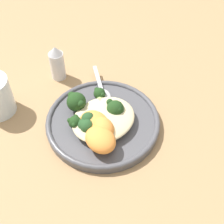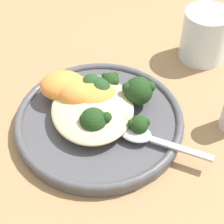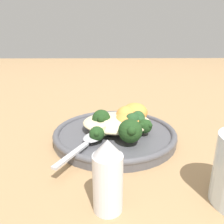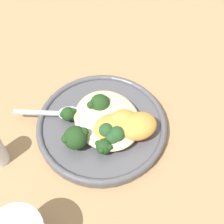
# 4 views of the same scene
# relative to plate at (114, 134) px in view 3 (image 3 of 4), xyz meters

# --- Properties ---
(ground_plane) EXTENTS (4.00, 4.00, 0.00)m
(ground_plane) POSITION_rel_plate_xyz_m (0.01, -0.01, -0.01)
(ground_plane) COLOR #9E7A51
(plate) EXTENTS (0.24, 0.24, 0.02)m
(plate) POSITION_rel_plate_xyz_m (0.00, 0.00, 0.00)
(plate) COLOR #4C4C51
(plate) RESTS_ON ground_plane
(quinoa_mound) EXTENTS (0.14, 0.12, 0.02)m
(quinoa_mound) POSITION_rel_plate_xyz_m (-0.00, -0.01, 0.02)
(quinoa_mound) COLOR beige
(quinoa_mound) RESTS_ON plate
(broccoli_stalk_0) EXTENTS (0.08, 0.05, 0.04)m
(broccoli_stalk_0) POSITION_rel_plate_xyz_m (0.02, -0.01, 0.03)
(broccoli_stalk_0) COLOR #9EBC66
(broccoli_stalk_0) RESTS_ON plate
(broccoli_stalk_1) EXTENTS (0.08, 0.11, 0.03)m
(broccoli_stalk_1) POSITION_rel_plate_xyz_m (0.01, 0.02, 0.02)
(broccoli_stalk_1) COLOR #9EBC66
(broccoli_stalk_1) RESTS_ON plate
(broccoli_stalk_2) EXTENTS (0.04, 0.11, 0.04)m
(broccoli_stalk_2) POSITION_rel_plate_xyz_m (-0.02, 0.05, 0.03)
(broccoli_stalk_2) COLOR #9EBC66
(broccoli_stalk_2) RESTS_ON plate
(broccoli_stalk_3) EXTENTS (0.07, 0.06, 0.03)m
(broccoli_stalk_3) POSITION_rel_plate_xyz_m (-0.05, 0.01, 0.02)
(broccoli_stalk_3) COLOR #9EBC66
(broccoli_stalk_3) RESTS_ON plate
(sweet_potato_chunk_0) EXTENTS (0.06, 0.07, 0.04)m
(sweet_potato_chunk_0) POSITION_rel_plate_xyz_m (-0.05, -0.05, 0.03)
(sweet_potato_chunk_0) COLOR orange
(sweet_potato_chunk_0) RESTS_ON plate
(sweet_potato_chunk_1) EXTENTS (0.05, 0.06, 0.04)m
(sweet_potato_chunk_1) POSITION_rel_plate_xyz_m (-0.02, -0.03, 0.03)
(sweet_potato_chunk_1) COLOR orange
(sweet_potato_chunk_1) RESTS_ON plate
(sweet_potato_chunk_2) EXTENTS (0.06, 0.07, 0.03)m
(sweet_potato_chunk_2) POSITION_rel_plate_xyz_m (-0.03, -0.01, 0.03)
(sweet_potato_chunk_2) COLOR orange
(sweet_potato_chunk_2) RESTS_ON plate
(kale_tuft) EXTENTS (0.05, 0.05, 0.03)m
(kale_tuft) POSITION_rel_plate_xyz_m (-0.04, -0.01, 0.03)
(kale_tuft) COLOR #234723
(kale_tuft) RESTS_ON plate
(spoon) EXTENTS (0.08, 0.13, 0.01)m
(spoon) POSITION_rel_plate_xyz_m (0.05, 0.06, 0.01)
(spoon) COLOR #B7B7BC
(spoon) RESTS_ON plate
(salt_shaker) EXTENTS (0.03, 0.03, 0.09)m
(salt_shaker) POSITION_rel_plate_xyz_m (0.02, 0.19, 0.03)
(salt_shaker) COLOR silver
(salt_shaker) RESTS_ON ground_plane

